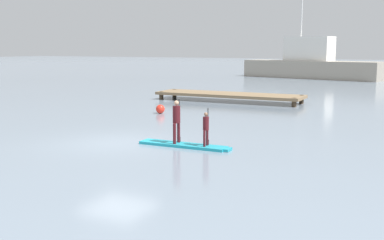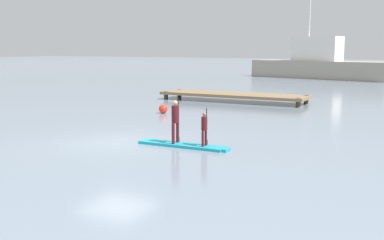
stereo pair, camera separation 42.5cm
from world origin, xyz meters
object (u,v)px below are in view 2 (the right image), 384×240
paddleboard_near (183,145)px  paddler_child_solo (204,127)px  paddler_adult (175,119)px  fishing_boat_white_large (319,65)px  mooring_buoy_near (163,109)px

paddleboard_near → paddler_child_solo: paddler_child_solo is taller
paddleboard_near → paddler_child_solo: bearing=1.5°
paddleboard_near → paddler_adult: 0.97m
paddleboard_near → paddler_adult: paddler_adult is taller
paddleboard_near → paddler_adult: (-0.32, 0.00, 0.92)m
fishing_boat_white_large → mooring_buoy_near: 31.66m
paddler_adult → fishing_boat_white_large: (-3.76, 38.45, 0.55)m
fishing_boat_white_large → paddleboard_near: bearing=-83.9°
paddler_adult → paddler_child_solo: 1.15m
paddleboard_near → mooring_buoy_near: size_ratio=7.29×
paddleboard_near → paddler_child_solo: 1.08m
paddler_adult → fishing_boat_white_large: bearing=95.6°
paddler_adult → paddler_child_solo: paddler_adult is taller
paddler_child_solo → fishing_boat_white_large: size_ratio=0.08×
paddler_adult → mooring_buoy_near: bearing=124.2°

